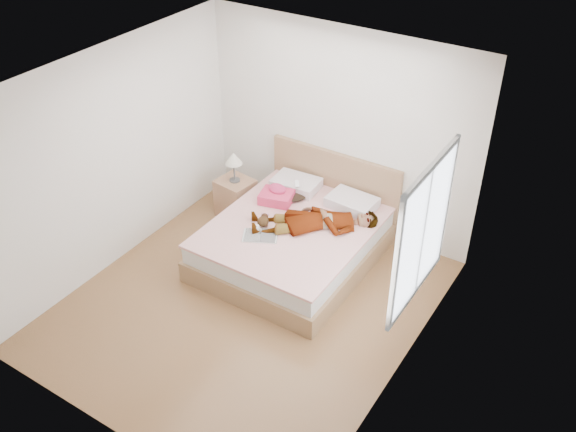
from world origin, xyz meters
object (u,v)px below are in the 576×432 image
object	(u,v)px
magazine	(260,236)
nightstand	(236,195)
bed	(296,238)
plush_toy	(263,221)
towel	(277,195)
phone	(297,184)
coffee_mug	(256,229)
woman	(315,218)

from	to	relation	value
magazine	nightstand	size ratio (longest dim) A/B	0.50
bed	nightstand	distance (m)	1.18
magazine	plush_toy	world-z (taller)	plush_toy
nightstand	towel	bearing A→B (deg)	-5.86
plush_toy	nightstand	size ratio (longest dim) A/B	0.24
magazine	plush_toy	distance (m)	0.23
phone	nightstand	xyz separation A→B (m)	(-0.86, -0.14, -0.39)
magazine	coffee_mug	size ratio (longest dim) A/B	4.30
phone	towel	size ratio (longest dim) A/B	0.22
bed	magazine	bearing A→B (deg)	-112.90
nightstand	woman	bearing A→B (deg)	-10.89
phone	plush_toy	distance (m)	0.73
magazine	nightstand	world-z (taller)	nightstand
magazine	nightstand	xyz separation A→B (m)	(-0.94, 0.79, -0.20)
bed	magazine	distance (m)	0.56
coffee_mug	bed	bearing A→B (deg)	56.77
nightstand	coffee_mug	bearing A→B (deg)	-41.01
coffee_mug	nightstand	bearing A→B (deg)	138.99
phone	towel	world-z (taller)	phone
phone	nightstand	size ratio (longest dim) A/B	0.11
plush_toy	towel	bearing A→B (deg)	106.28
phone	bed	distance (m)	0.69
woman	bed	distance (m)	0.41
woman	nightstand	bearing A→B (deg)	-136.89
towel	plush_toy	size ratio (longest dim) A/B	2.01
bed	nightstand	bearing A→B (deg)	164.17
magazine	phone	bearing A→B (deg)	94.99
woman	phone	distance (m)	0.65
woman	towel	bearing A→B (deg)	-141.97
towel	nightstand	xyz separation A→B (m)	(-0.69, 0.07, -0.28)
towel	magazine	xyz separation A→B (m)	(0.25, -0.72, -0.08)
woman	coffee_mug	distance (m)	0.70
coffee_mug	phone	bearing A→B (deg)	90.01
woman	magazine	distance (m)	0.68
phone	nightstand	bearing A→B (deg)	153.14
woman	bed	xyz separation A→B (m)	(-0.22, -0.06, -0.34)
plush_toy	woman	bearing A→B (deg)	31.98
woman	towel	size ratio (longest dim) A/B	3.29
woman	bed	bearing A→B (deg)	-110.58
bed	plush_toy	bearing A→B (deg)	-138.42
towel	magazine	world-z (taller)	towel
coffee_mug	nightstand	distance (m)	1.16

